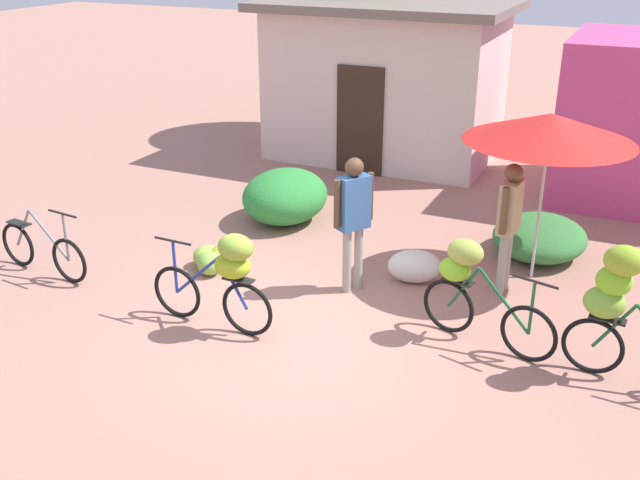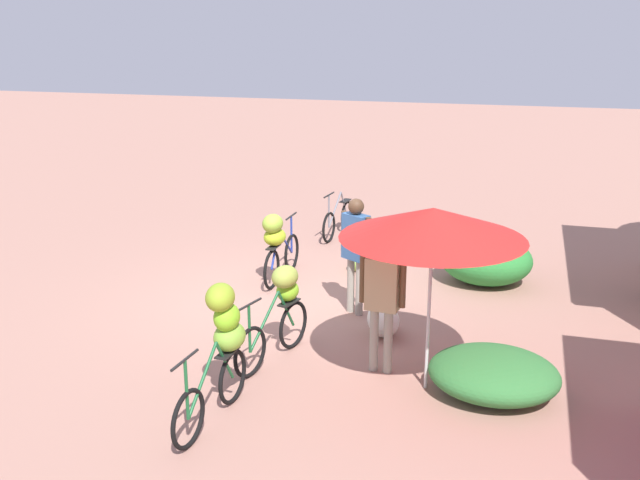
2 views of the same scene
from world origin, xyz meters
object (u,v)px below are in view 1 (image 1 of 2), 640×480
(bicycle_center_loaded, at_px, (472,283))
(banana_pile_on_ground, at_px, (215,258))
(person_vendor, at_px, (509,215))
(bicycle_leftmost, at_px, (43,250))
(bicycle_near_pile, at_px, (225,272))
(bicycle_by_shop, at_px, (622,304))
(market_umbrella, at_px, (550,128))
(building_low, at_px, (386,80))
(person_bystander, at_px, (354,211))
(produce_sack, at_px, (415,266))

(bicycle_center_loaded, xyz_separation_m, banana_pile_on_ground, (-3.58, 0.40, -0.55))
(person_vendor, bearing_deg, bicycle_center_loaded, -94.26)
(bicycle_leftmost, height_order, bicycle_near_pile, bicycle_near_pile)
(bicycle_by_shop, xyz_separation_m, person_vendor, (-1.43, 1.48, 0.18))
(market_umbrella, xyz_separation_m, bicycle_near_pile, (-2.93, -2.89, -1.29))
(banana_pile_on_ground, bearing_deg, bicycle_leftmost, -151.19)
(bicycle_near_pile, bearing_deg, building_low, 96.31)
(market_umbrella, bearing_deg, bicycle_leftmost, -156.09)
(bicycle_near_pile, bearing_deg, banana_pile_on_ground, 127.11)
(bicycle_leftmost, xyz_separation_m, person_vendor, (5.67, 2.03, 0.70))
(market_umbrella, relative_size, bicycle_near_pile, 1.36)
(banana_pile_on_ground, distance_m, person_bystander, 2.15)
(bicycle_center_loaded, height_order, person_bystander, person_bystander)
(bicycle_leftmost, distance_m, bicycle_near_pile, 3.04)
(bicycle_center_loaded, height_order, person_vendor, person_vendor)
(person_bystander, bearing_deg, person_vendor, 23.08)
(bicycle_center_loaded, distance_m, banana_pile_on_ground, 3.64)
(bicycle_near_pile, distance_m, produce_sack, 2.66)
(bicycle_by_shop, bearing_deg, person_vendor, 133.88)
(produce_sack, bearing_deg, person_vendor, 9.65)
(bicycle_near_pile, xyz_separation_m, bicycle_by_shop, (4.09, 0.80, 0.13))
(building_low, height_order, bicycle_near_pile, building_low)
(market_umbrella, relative_size, bicycle_leftmost, 1.36)
(bicycle_center_loaded, xyz_separation_m, produce_sack, (-1.00, 1.15, -0.48))
(person_bystander, bearing_deg, bicycle_center_loaded, -19.73)
(bicycle_leftmost, distance_m, bicycle_by_shop, 7.13)
(building_low, bearing_deg, market_umbrella, -50.31)
(bicycle_by_shop, xyz_separation_m, produce_sack, (-2.53, 1.30, -0.65))
(market_umbrella, height_order, banana_pile_on_ground, market_umbrella)
(market_umbrella, relative_size, banana_pile_on_ground, 2.76)
(bicycle_near_pile, xyz_separation_m, produce_sack, (1.56, 2.10, -0.52))
(building_low, distance_m, bicycle_near_pile, 7.50)
(market_umbrella, distance_m, banana_pile_on_ground, 4.64)
(bicycle_near_pile, relative_size, bicycle_by_shop, 1.01)
(produce_sack, height_order, person_bystander, person_bystander)
(building_low, xyz_separation_m, bicycle_by_shop, (4.91, -6.61, -0.66))
(banana_pile_on_ground, bearing_deg, person_bystander, 5.70)
(bicycle_leftmost, xyz_separation_m, bicycle_center_loaded, (5.57, 0.69, 0.36))
(produce_sack, xyz_separation_m, person_bystander, (-0.65, -0.56, 0.87))
(bicycle_leftmost, relative_size, bicycle_near_pile, 1.00)
(banana_pile_on_ground, distance_m, produce_sack, 2.68)
(banana_pile_on_ground, bearing_deg, market_umbrella, 21.30)
(building_low, relative_size, produce_sack, 6.72)
(person_bystander, bearing_deg, building_low, 106.42)
(bicycle_leftmost, xyz_separation_m, banana_pile_on_ground, (1.99, 1.09, -0.18))
(bicycle_by_shop, relative_size, banana_pile_on_ground, 2.01)
(bicycle_leftmost, bearing_deg, market_umbrella, 23.91)
(building_low, height_order, bicycle_center_loaded, building_low)
(bicycle_center_loaded, bearing_deg, market_umbrella, 79.14)
(bicycle_near_pile, distance_m, person_bystander, 1.82)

